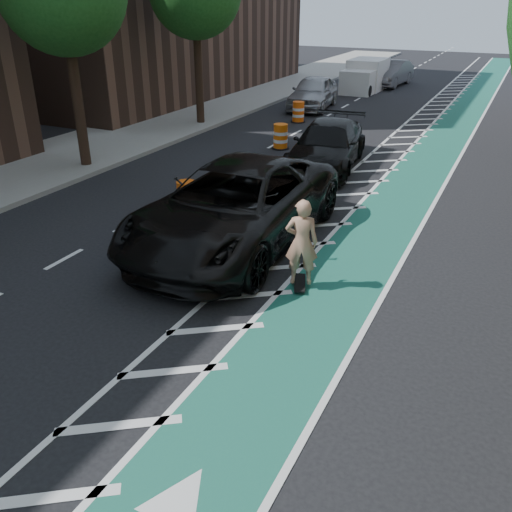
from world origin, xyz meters
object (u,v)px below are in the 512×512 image
Objects in this scene: suv_near at (235,206)px; barrel_a at (187,199)px; suv_far at (327,145)px; skateboarder at (302,242)px.

suv_near reaches higher than barrel_a.
suv_far is (-0.20, 7.32, -0.20)m from suv_near.
suv_far is (-2.50, 8.72, -0.25)m from skateboarder.
skateboarder is at bearing -31.77° from suv_near.
suv_near reaches higher than skateboarder.
skateboarder reaches higher than barrel_a.
barrel_a is (-2.00, -6.12, -0.34)m from suv_far.
suv_near is at bearing -96.02° from suv_far.
suv_far reaches higher than barrel_a.
suv_near is 7.33m from suv_far.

